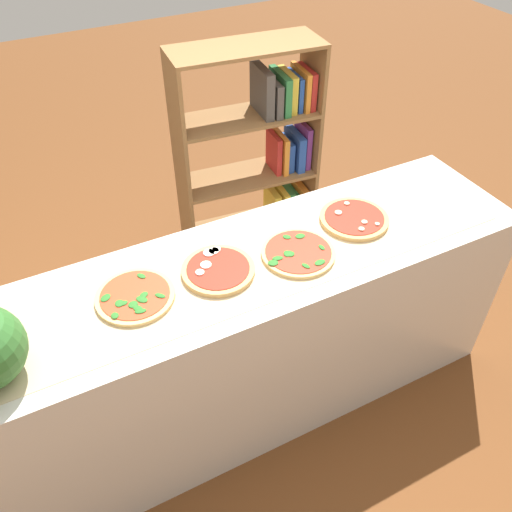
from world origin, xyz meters
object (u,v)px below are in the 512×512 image
(pizza_mozzarella_1, at_px, (218,269))
(pizza_spinach_2, at_px, (298,253))
(bookshelf, at_px, (265,170))
(pizza_mushroom_3, at_px, (354,219))
(pizza_spinach_0, at_px, (135,296))

(pizza_mozzarella_1, xyz_separation_m, pizza_spinach_2, (0.33, -0.06, -0.00))
(pizza_mozzarella_1, relative_size, pizza_spinach_2, 0.95)
(pizza_spinach_2, bearing_deg, pizza_mozzarella_1, 170.12)
(pizza_mozzarella_1, relative_size, bookshelf, 0.20)
(pizza_spinach_2, xyz_separation_m, pizza_mushroom_3, (0.33, 0.08, 0.00))
(pizza_mushroom_3, bearing_deg, pizza_spinach_0, -178.89)
(pizza_mozzarella_1, xyz_separation_m, bookshelf, (0.66, 0.85, -0.21))
(pizza_spinach_0, bearing_deg, pizza_mozzarella_1, -0.97)
(pizza_spinach_0, relative_size, pizza_spinach_2, 0.97)
(pizza_mushroom_3, relative_size, bookshelf, 0.21)
(pizza_spinach_2, distance_m, bookshelf, 0.99)
(pizza_spinach_0, relative_size, pizza_mushroom_3, 0.98)
(pizza_mozzarella_1, bearing_deg, pizza_spinach_2, -9.88)
(pizza_spinach_2, bearing_deg, pizza_spinach_0, 174.55)
(pizza_mushroom_3, bearing_deg, bookshelf, 90.23)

